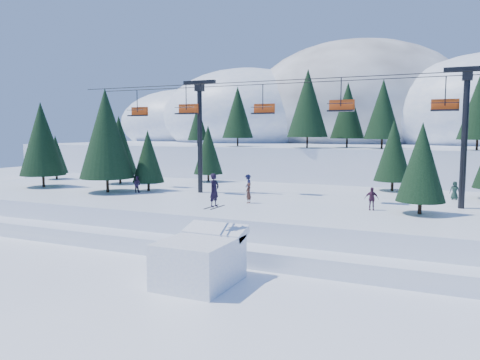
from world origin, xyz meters
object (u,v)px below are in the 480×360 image
at_px(jump_kicker, 200,259).
at_px(chairlift, 313,117).
at_px(banner_far, 433,276).
at_px(banner_near, 329,269).

relative_size(jump_kicker, chairlift, 0.13).
bearing_deg(banner_far, chairlift, 130.39).
bearing_deg(banner_near, banner_far, 11.47).
bearing_deg(jump_kicker, chairlift, 84.92).
bearing_deg(jump_kicker, banner_far, 22.60).
bearing_deg(banner_near, chairlift, 110.01).
distance_m(jump_kicker, banner_far, 12.37).
xyz_separation_m(banner_near, banner_far, (5.29, 1.07, 0.00)).
relative_size(chairlift, banner_far, 16.46).
height_order(jump_kicker, banner_far, jump_kicker).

